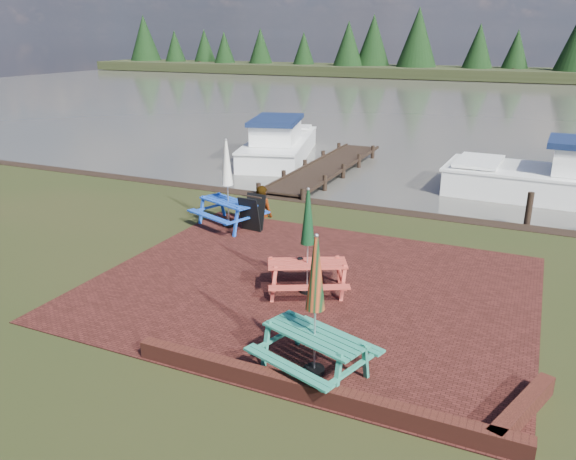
{
  "coord_description": "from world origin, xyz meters",
  "views": [
    {
      "loc": [
        4.02,
        -9.05,
        5.07
      ],
      "look_at": [
        -0.76,
        1.55,
        1.0
      ],
      "focal_mm": 35.0,
      "sensor_mm": 36.0,
      "label": 1
    }
  ],
  "objects_px": {
    "picnic_table_blue": "(228,197)",
    "boat_jetty": "(279,145)",
    "picnic_table_red": "(307,258)",
    "chalkboard": "(252,213)",
    "person": "(262,186)",
    "picnic_table_teal": "(315,328)",
    "jetty": "(326,167)"
  },
  "relations": [
    {
      "from": "jetty",
      "to": "boat_jetty",
      "type": "relative_size",
      "value": 1.2
    },
    {
      "from": "boat_jetty",
      "to": "picnic_table_teal",
      "type": "bearing_deg",
      "value": -78.04
    },
    {
      "from": "picnic_table_red",
      "to": "chalkboard",
      "type": "bearing_deg",
      "value": 107.0
    },
    {
      "from": "picnic_table_red",
      "to": "person",
      "type": "relative_size",
      "value": 1.22
    },
    {
      "from": "jetty",
      "to": "chalkboard",
      "type": "bearing_deg",
      "value": -84.8
    },
    {
      "from": "picnic_table_teal",
      "to": "picnic_table_red",
      "type": "distance_m",
      "value": 2.92
    },
    {
      "from": "jetty",
      "to": "person",
      "type": "distance_m",
      "value": 6.36
    },
    {
      "from": "picnic_table_teal",
      "to": "chalkboard",
      "type": "distance_m",
      "value": 6.98
    },
    {
      "from": "jetty",
      "to": "boat_jetty",
      "type": "height_order",
      "value": "boat_jetty"
    },
    {
      "from": "picnic_table_blue",
      "to": "boat_jetty",
      "type": "xyz_separation_m",
      "value": [
        -2.93,
        9.52,
        -0.43
      ]
    },
    {
      "from": "picnic_table_teal",
      "to": "picnic_table_red",
      "type": "relative_size",
      "value": 1.04
    },
    {
      "from": "picnic_table_blue",
      "to": "picnic_table_teal",
      "type": "bearing_deg",
      "value": -28.64
    },
    {
      "from": "picnic_table_teal",
      "to": "jetty",
      "type": "bearing_deg",
      "value": 128.54
    },
    {
      "from": "person",
      "to": "picnic_table_red",
      "type": "bearing_deg",
      "value": 133.88
    },
    {
      "from": "picnic_table_red",
      "to": "chalkboard",
      "type": "height_order",
      "value": "picnic_table_red"
    },
    {
      "from": "picnic_table_red",
      "to": "picnic_table_blue",
      "type": "distance_m",
      "value": 4.72
    },
    {
      "from": "jetty",
      "to": "picnic_table_red",
      "type": "bearing_deg",
      "value": -71.44
    },
    {
      "from": "chalkboard",
      "to": "boat_jetty",
      "type": "height_order",
      "value": "boat_jetty"
    },
    {
      "from": "picnic_table_teal",
      "to": "picnic_table_blue",
      "type": "distance_m",
      "value": 7.47
    },
    {
      "from": "jetty",
      "to": "boat_jetty",
      "type": "xyz_separation_m",
      "value": [
        -3.0,
        2.01,
        0.31
      ]
    },
    {
      "from": "picnic_table_teal",
      "to": "boat_jetty",
      "type": "xyz_separation_m",
      "value": [
        -7.76,
        15.21,
        -0.39
      ]
    },
    {
      "from": "picnic_table_red",
      "to": "jetty",
      "type": "distance_m",
      "value": 11.14
    },
    {
      "from": "jetty",
      "to": "picnic_table_teal",
      "type": "bearing_deg",
      "value": -70.18
    },
    {
      "from": "picnic_table_red",
      "to": "boat_jetty",
      "type": "distance_m",
      "value": 14.16
    },
    {
      "from": "picnic_table_red",
      "to": "boat_jetty",
      "type": "xyz_separation_m",
      "value": [
        -6.54,
        12.56,
        -0.36
      ]
    },
    {
      "from": "jetty",
      "to": "person",
      "type": "relative_size",
      "value": 4.97
    },
    {
      "from": "picnic_table_blue",
      "to": "boat_jetty",
      "type": "distance_m",
      "value": 9.97
    },
    {
      "from": "chalkboard",
      "to": "picnic_table_red",
      "type": "bearing_deg",
      "value": -40.86
    },
    {
      "from": "jetty",
      "to": "person",
      "type": "xyz_separation_m",
      "value": [
        0.36,
        -6.3,
        0.8
      ]
    },
    {
      "from": "person",
      "to": "picnic_table_teal",
      "type": "bearing_deg",
      "value": 129.55
    },
    {
      "from": "chalkboard",
      "to": "jetty",
      "type": "relative_size",
      "value": 0.11
    },
    {
      "from": "picnic_table_red",
      "to": "jetty",
      "type": "xyz_separation_m",
      "value": [
        -3.54,
        10.54,
        -0.66
      ]
    }
  ]
}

